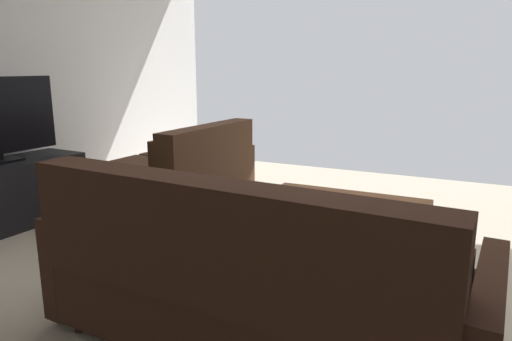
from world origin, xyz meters
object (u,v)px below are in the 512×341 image
(book_stack, at_px, (383,214))
(tv_remote, at_px, (341,201))
(sofa_main, at_px, (248,278))
(loveseat_near, at_px, (180,178))
(coffee_table, at_px, (342,212))
(tv_stand, at_px, (3,195))

(book_stack, xyz_separation_m, tv_remote, (0.30, -0.19, -0.01))
(sofa_main, bearing_deg, loveseat_near, -46.56)
(sofa_main, height_order, coffee_table, sofa_main)
(sofa_main, xyz_separation_m, book_stack, (-0.40, -0.91, 0.08))
(book_stack, bearing_deg, loveseat_near, -18.04)
(coffee_table, relative_size, book_stack, 3.30)
(book_stack, relative_size, tv_remote, 1.92)
(tv_stand, bearing_deg, sofa_main, 165.87)
(loveseat_near, bearing_deg, coffee_table, 166.08)
(sofa_main, distance_m, coffee_table, 1.13)
(coffee_table, bearing_deg, loveseat_near, -13.92)
(coffee_table, xyz_separation_m, tv_remote, (-0.00, 0.03, 0.08))
(tv_stand, distance_m, tv_remote, 2.67)
(sofa_main, relative_size, tv_stand, 1.55)
(loveseat_near, height_order, coffee_table, loveseat_near)
(sofa_main, xyz_separation_m, loveseat_near, (1.43, -1.50, -0.02))
(tv_stand, height_order, tv_remote, tv_stand)
(loveseat_near, distance_m, book_stack, 1.92)
(tv_stand, height_order, book_stack, tv_stand)
(tv_remote, bearing_deg, coffee_table, -82.27)
(sofa_main, height_order, loveseat_near, sofa_main)
(loveseat_near, distance_m, coffee_table, 1.57)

